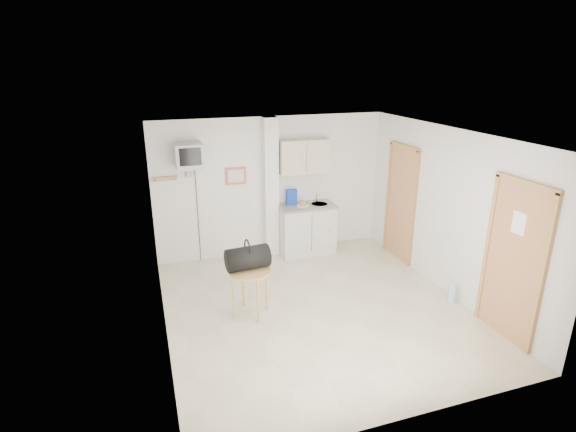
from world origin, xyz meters
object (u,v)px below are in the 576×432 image
object	(u,v)px
water_bottle	(452,293)
crt_television	(189,156)
duffel_bag	(248,258)
round_table	(250,277)

from	to	relation	value
water_bottle	crt_television	bearing A→B (deg)	144.18
duffel_bag	water_bottle	world-z (taller)	duffel_bag
round_table	duffel_bag	bearing A→B (deg)	105.24
round_table	water_bottle	xyz separation A→B (m)	(2.91, -0.61, -0.44)
round_table	water_bottle	distance (m)	3.01
round_table	duffel_bag	size ratio (longest dim) A/B	1.13
round_table	duffel_bag	world-z (taller)	duffel_bag
crt_television	round_table	distance (m)	2.36
duffel_bag	round_table	bearing A→B (deg)	-80.04
round_table	crt_television	bearing A→B (deg)	105.50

